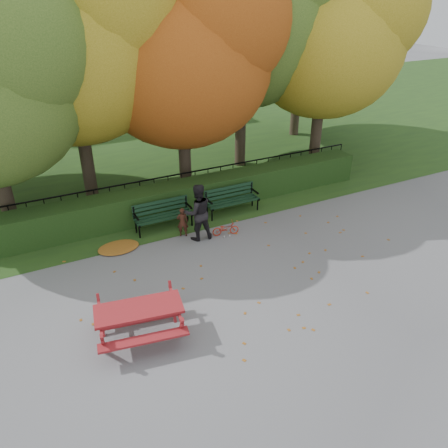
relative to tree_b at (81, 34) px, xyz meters
name	(u,v)px	position (x,y,z in m)	size (l,w,h in m)	color
ground	(260,279)	(2.44, -6.75, -5.40)	(90.00, 90.00, 0.00)	gray
grass_strip	(119,134)	(2.44, 7.25, -5.40)	(90.00, 90.00, 0.00)	#1E3916
hedge	(191,196)	(2.44, -2.25, -4.90)	(13.00, 0.90, 1.00)	black
iron_fence	(182,186)	(2.44, -1.45, -4.87)	(14.00, 0.04, 1.02)	black
tree_b	(81,34)	(0.00, 0.00, 0.00)	(6.72, 6.40, 8.79)	#30211C
tree_c	(193,51)	(3.28, -0.78, -0.58)	(6.30, 6.00, 8.00)	#30211C
tree_d	(256,8)	(6.32, 0.48, 0.58)	(7.14, 6.80, 9.58)	#30211C
tree_e	(337,35)	(8.97, -0.98, -0.32)	(6.09, 5.80, 8.16)	#30211C
tree_g	(312,18)	(10.78, 3.02, -0.03)	(6.30, 6.00, 8.55)	#30211C
bench_left	(163,213)	(1.14, -3.04, -4.88)	(1.80, 0.57, 0.88)	black
bench_right	(231,198)	(3.54, -3.04, -4.88)	(1.80, 0.57, 0.88)	black
picnic_table	(139,314)	(-0.93, -7.40, -4.80)	(2.04, 1.75, 0.89)	maroon
leaf_pile	(118,247)	(-0.44, -3.63, -5.36)	(1.19, 0.82, 0.08)	brown
leaf_scatter	(254,273)	(2.44, -6.45, -5.40)	(9.00, 5.70, 0.01)	brown
child	(182,222)	(1.51, -3.78, -4.94)	(0.34, 0.22, 0.93)	#3A1B12
adult	(198,212)	(1.86, -4.13, -4.53)	(0.85, 0.66, 1.74)	black
bicycle	(226,229)	(2.68, -4.31, -5.19)	(0.28, 0.82, 0.43)	#B32310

